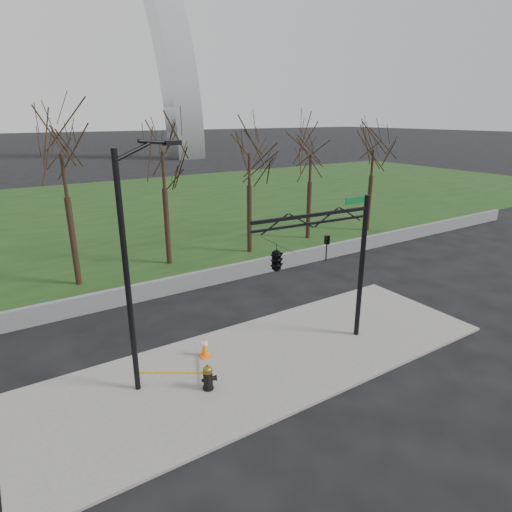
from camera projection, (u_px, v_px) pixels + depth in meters
ground at (269, 360)px, 16.26m from camera, size 500.00×500.00×0.00m
sidewalk at (269, 359)px, 16.24m from camera, size 18.00×6.00×0.10m
grass_strip at (89, 214)px, 40.19m from camera, size 120.00×40.00×0.06m
guardrail at (184, 283)px, 22.50m from camera, size 60.00×0.30×0.90m
tree_row at (122, 211)px, 23.73m from camera, size 42.47×4.00×7.59m
fire_hydrant at (208, 378)px, 14.24m from camera, size 0.58×0.38×0.92m
traffic_cone at (205, 347)px, 16.21m from camera, size 0.40×0.40×0.77m
street_light at (132, 258)px, 13.10m from camera, size 2.35×0.76×8.21m
traffic_signal_mast at (295, 254)px, 15.21m from camera, size 5.09×2.52×6.00m
caution_tape at (189, 370)px, 14.70m from camera, size 2.82×1.93×0.46m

